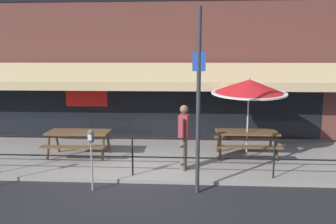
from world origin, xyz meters
name	(u,v)px	position (x,y,z in m)	size (l,w,h in m)	color
ground_plane	(131,183)	(0.00, 0.00, 0.00)	(120.00, 120.00, 0.00)	#232326
patio_deck	(142,157)	(0.00, 2.00, 0.05)	(15.00, 4.00, 0.10)	gray
restaurant_building	(149,30)	(0.00, 4.23, 3.97)	(15.00, 1.60, 7.99)	brown
patio_railing	(132,148)	(0.00, 0.30, 0.80)	(13.84, 0.04, 0.97)	black
picnic_table_left	(79,137)	(-1.85, 1.81, 0.71)	(1.80, 1.42, 0.76)	brown
picnic_table_centre	(246,137)	(3.10, 2.10, 0.71)	(1.80, 1.42, 0.76)	brown
patio_umbrella_centre	(249,87)	(3.10, 2.01, 2.18)	(2.14, 2.14, 2.38)	#B7B2A8
pedestrian_walking	(184,134)	(1.26, 0.82, 1.06)	(0.30, 0.61, 1.71)	#665B4C
parking_meter_far	(91,142)	(-0.80, -0.48, 1.15)	(0.15, 0.16, 1.42)	gray
street_sign_pole	(198,101)	(1.58, -0.45, 2.08)	(0.28, 0.09, 4.04)	#2D2D33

